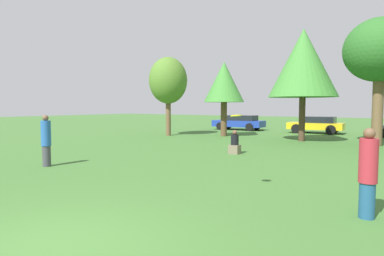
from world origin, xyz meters
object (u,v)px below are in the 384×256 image
at_px(tree_3, 380,51).
at_px(tree_2, 303,63).
at_px(frisbee, 236,116).
at_px(parked_car_yellow, 317,124).
at_px(person_thrower, 46,140).
at_px(tree_0, 168,81).
at_px(person_catcher, 368,173).
at_px(tree_1, 224,83).
at_px(parked_car_blue, 239,122).
at_px(bystander_sitting, 235,144).

bearing_deg(tree_3, tree_2, 179.72).
xyz_separation_m(frisbee, parked_car_yellow, (-2.76, 18.80, -1.16)).
height_order(person_thrower, tree_0, tree_0).
height_order(person_catcher, tree_1, tree_1).
bearing_deg(tree_1, parked_car_blue, 106.58).
bearing_deg(tree_0, bystander_sitting, -33.53).
xyz_separation_m(tree_0, tree_2, (8.77, 1.56, 0.73)).
relative_size(tree_0, tree_2, 0.84).
relative_size(bystander_sitting, parked_car_yellow, 0.26).
height_order(tree_3, parked_car_yellow, tree_3).
distance_m(bystander_sitting, tree_3, 9.37).
bearing_deg(person_thrower, frisbee, 2.31).
xyz_separation_m(tree_3, parked_car_blue, (-10.94, 6.17, -4.18)).
height_order(person_thrower, parked_car_yellow, person_thrower).
height_order(tree_1, tree_2, tree_2).
xyz_separation_m(bystander_sitting, parked_car_blue, (-6.20, 12.92, 0.25)).
distance_m(tree_1, tree_3, 9.25).
relative_size(person_thrower, parked_car_blue, 0.40).
bearing_deg(tree_0, person_catcher, -39.18).
bearing_deg(tree_1, person_thrower, -87.93).
distance_m(tree_2, parked_car_yellow, 7.44).
bearing_deg(tree_0, tree_2, 10.08).
height_order(frisbee, parked_car_blue, frisbee).
height_order(frisbee, tree_3, tree_3).
xyz_separation_m(frisbee, tree_2, (-2.06, 12.48, 2.69)).
height_order(tree_1, tree_3, tree_3).
relative_size(frisbee, tree_3, 0.04).
distance_m(frisbee, parked_car_yellow, 19.04).
xyz_separation_m(person_thrower, frisbee, (6.90, 0.58, 0.95)).
distance_m(frisbee, parked_car_blue, 20.79).
xyz_separation_m(person_thrower, tree_0, (-3.92, 11.50, 2.91)).
bearing_deg(parked_car_yellow, tree_2, 93.09).
bearing_deg(person_catcher, parked_car_yellow, -76.23).
relative_size(bystander_sitting, tree_0, 0.19).
bearing_deg(person_catcher, bystander_sitting, -48.18).
bearing_deg(frisbee, tree_1, 120.19).
bearing_deg(parked_car_yellow, tree_0, 41.08).
relative_size(frisbee, tree_0, 0.05).
bearing_deg(parked_car_blue, parked_car_yellow, 178.28).
relative_size(bystander_sitting, tree_3, 0.16).
xyz_separation_m(person_catcher, parked_car_yellow, (-5.53, 18.96, -0.17)).
bearing_deg(person_thrower, parked_car_yellow, 75.45).
relative_size(tree_1, parked_car_yellow, 1.25).
bearing_deg(frisbee, person_thrower, -175.20).
bearing_deg(tree_1, tree_0, -152.95).
bearing_deg(frisbee, parked_car_yellow, 98.34).
height_order(person_thrower, tree_3, tree_3).
bearing_deg(tree_3, person_thrower, -123.66).
distance_m(person_thrower, person_catcher, 9.68).
xyz_separation_m(person_catcher, tree_2, (-4.83, 12.64, 3.69)).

